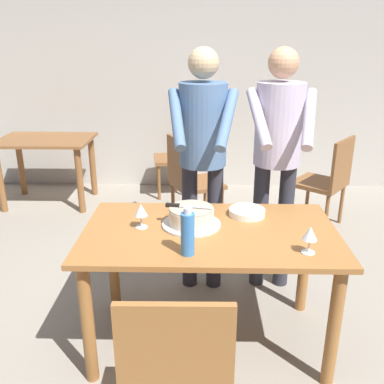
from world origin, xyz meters
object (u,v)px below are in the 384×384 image
object	(u,v)px
wine_glass_near	(141,211)
background_chair_1	(327,179)
cake_knife	(179,206)
background_chair_0	(180,154)
chair_near_side	(177,369)
background_chair_2	(190,179)
person_cutting_cake	(203,147)
background_table	(46,153)
cake_on_platter	(191,217)
main_dining_table	(210,250)
plate_stack	(247,212)
water_bottle	(188,233)
person_standing_beside	(278,146)
wine_glass_far	(310,234)

from	to	relation	value
wine_glass_near	background_chair_1	world-z (taller)	background_chair_1
cake_knife	background_chair_0	bearing A→B (deg)	92.87
chair_near_side	background_chair_2	distance (m)	2.47
background_chair_1	person_cutting_cake	bearing A→B (deg)	-137.68
background_table	background_chair_2	distance (m)	1.70
cake_on_platter	background_chair_0	distance (m)	2.58
main_dining_table	background_chair_1	size ratio (longest dim) A/B	1.59
background_table	background_chair_1	distance (m)	2.97
background_table	background_chair_1	size ratio (longest dim) A/B	1.11
wine_glass_near	background_chair_2	bearing A→B (deg)	82.17
plate_stack	cake_knife	bearing A→B (deg)	-160.52
main_dining_table	cake_on_platter	size ratio (longest dim) A/B	4.22
person_cutting_cake	wine_glass_near	bearing A→B (deg)	-120.46
cake_on_platter	person_cutting_cake	world-z (taller)	person_cutting_cake
water_bottle	person_standing_beside	distance (m)	1.12
wine_glass_near	background_chair_0	xyz separation A→B (m)	(0.09, 2.59, -0.36)
person_standing_beside	background_chair_2	distance (m)	1.35
wine_glass_far	person_cutting_cake	bearing A→B (deg)	121.57
water_bottle	person_standing_beside	world-z (taller)	person_standing_beside
wine_glass_far	background_chair_0	distance (m)	3.00
person_cutting_cake	background_chair_0	xyz separation A→B (m)	(-0.26, 2.00, -0.58)
main_dining_table	cake_knife	world-z (taller)	cake_knife
main_dining_table	background_chair_2	size ratio (longest dim) A/B	1.59
background_chair_1	cake_knife	bearing A→B (deg)	-129.20
water_bottle	wine_glass_near	bearing A→B (deg)	131.77
cake_knife	background_chair_0	size ratio (longest dim) A/B	0.30
wine_glass_far	background_chair_0	world-z (taller)	background_chair_0
water_bottle	background_chair_2	bearing A→B (deg)	91.35
main_dining_table	wine_glass_near	world-z (taller)	wine_glass_near
background_table	background_chair_2	xyz separation A→B (m)	(1.59, -0.60, -0.09)
wine_glass_far	water_bottle	size ratio (longest dim) A/B	0.58
background_chair_0	wine_glass_far	bearing A→B (deg)	-74.48
wine_glass_near	background_chair_2	size ratio (longest dim) A/B	0.16
wine_glass_far	background_chair_0	size ratio (longest dim) A/B	0.16
main_dining_table	water_bottle	distance (m)	0.38
water_bottle	background_table	distance (m)	3.05
cake_knife	chair_near_side	size ratio (longest dim) A/B	0.30
wine_glass_near	background_chair_1	distance (m)	2.32
person_standing_beside	background_chair_0	size ratio (longest dim) A/B	1.91
cake_on_platter	wine_glass_near	bearing A→B (deg)	-172.80
background_chair_2	main_dining_table	bearing A→B (deg)	-84.49
person_cutting_cake	background_chair_2	xyz separation A→B (m)	(-0.12, 1.07, -0.58)
main_dining_table	person_standing_beside	xyz separation A→B (m)	(0.47, 0.65, 0.45)
wine_glass_far	cake_knife	bearing A→B (deg)	153.86
wine_glass_far	plate_stack	bearing A→B (deg)	119.03
background_table	person_cutting_cake	bearing A→B (deg)	-44.22
wine_glass_near	person_cutting_cake	size ratio (longest dim) A/B	0.08
wine_glass_far	chair_near_side	size ratio (longest dim) A/B	0.16
cake_knife	wine_glass_far	bearing A→B (deg)	-26.14
cake_knife	background_chair_2	distance (m)	1.65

